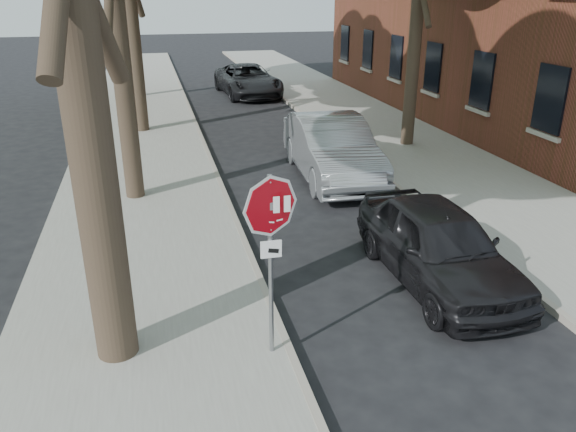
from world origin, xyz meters
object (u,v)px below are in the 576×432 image
car_a (438,245)px  car_b (332,148)px  stop_sign (271,233)px  car_d (248,80)px

car_a → car_b: bearing=89.3°
stop_sign → car_b: bearing=66.4°
car_a → stop_sign: bearing=-155.9°
stop_sign → car_d: 20.83m
stop_sign → car_b: (3.30, 7.54, -1.12)m
car_b → car_a: bearing=-87.2°
car_a → car_b: 6.02m
stop_sign → car_a: (3.30, 1.53, -1.24)m
car_a → car_d: bearing=89.3°
car_b → car_d: size_ratio=0.96×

